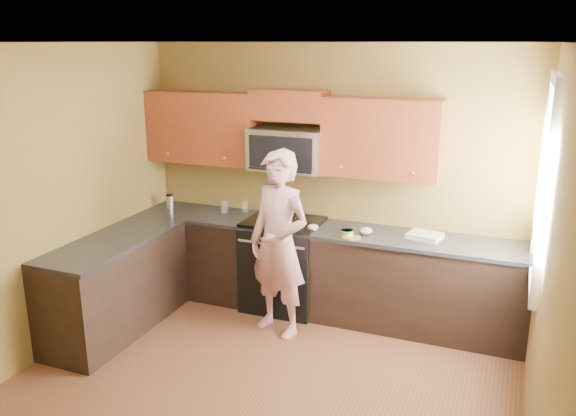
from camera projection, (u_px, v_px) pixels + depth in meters
The scene contains 26 objects.
floor at pixel (250, 400), 4.61m from camera, with size 4.00×4.00×0.00m, color brown.
ceiling at pixel (243, 42), 3.87m from camera, with size 4.00×4.00×0.00m, color white.
wall_back at pixel (331, 179), 6.03m from camera, with size 4.00×4.00×0.00m, color brown.
wall_front at pixel (39, 379), 2.45m from camera, with size 4.00×4.00×0.00m, color brown.
wall_left at pixel (33, 208), 4.95m from camera, with size 4.00×4.00×0.00m, color brown.
wall_right at pixel (548, 276), 3.53m from camera, with size 4.00×4.00×0.00m, color brown.
cabinet_back_run at pixel (321, 271), 6.01m from camera, with size 4.00×0.60×0.88m, color black.
cabinet_left_run at pixel (116, 287), 5.63m from camera, with size 0.60×1.60×0.88m, color black.
countertop_back at pixel (321, 229), 5.87m from camera, with size 4.00×0.62×0.04m, color black.
countertop_left at pixel (113, 242), 5.50m from camera, with size 0.62×1.60×0.04m, color black.
stove at pixel (284, 264), 6.12m from camera, with size 0.76×0.65×0.95m, color black, non-canonical shape.
microwave at pixel (288, 170), 5.96m from camera, with size 0.76×0.40×0.42m, color silver, non-canonical shape.
upper_cab_left at pixel (204, 162), 6.35m from camera, with size 1.22×0.33×0.75m, color maroon, non-canonical shape.
upper_cab_right at pixel (380, 177), 5.66m from camera, with size 1.12×0.33×0.75m, color maroon, non-canonical shape.
upper_cab_over_mw at pixel (289, 105), 5.81m from camera, with size 0.76×0.33×0.30m, color maroon.
window at pixel (546, 184), 4.52m from camera, with size 0.06×1.06×1.66m, color white, non-canonical shape.
woman at pixel (279, 244), 5.47m from camera, with size 0.65×0.43×1.78m, color #D36981.
frying_pan at pixel (281, 223), 5.91m from camera, with size 0.25×0.43×0.06m, color black, non-canonical shape.
butter_tub at pixel (347, 237), 5.57m from camera, with size 0.12×0.12×0.09m, color gold, non-canonical shape.
toast_slice at pixel (355, 238), 5.51m from camera, with size 0.11×0.11×0.01m, color #B27F47.
napkin_a at pixel (313, 227), 5.76m from camera, with size 0.11×0.12×0.06m, color silver.
napkin_b at pixel (366, 231), 5.64m from camera, with size 0.12×0.13×0.07m, color silver.
dish_towel at pixel (425, 236), 5.52m from camera, with size 0.30×0.24×0.05m, color silver.
travel_mug at pixel (170, 208), 6.52m from camera, with size 0.08×0.08×0.16m, color silver, non-canonical shape.
glass_a at pixel (224, 207), 6.36m from camera, with size 0.07×0.07×0.12m, color silver.
glass_c at pixel (245, 206), 6.39m from camera, with size 0.07×0.07×0.12m, color silver.
Camera 1 is at (1.77, -3.62, 2.71)m, focal length 36.68 mm.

